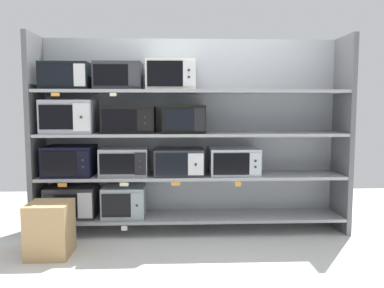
{
  "coord_description": "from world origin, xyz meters",
  "views": [
    {
      "loc": [
        -0.17,
        -3.98,
        1.3
      ],
      "look_at": [
        0.0,
        0.0,
        0.92
      ],
      "focal_mm": 36.37,
      "sensor_mm": 36.0,
      "label": 1
    }
  ],
  "objects_px": {
    "microwave_3": "(124,162)",
    "microwave_7": "(129,120)",
    "microwave_1": "(124,201)",
    "microwave_11": "(171,75)",
    "microwave_10": "(119,76)",
    "shipping_carton": "(50,229)",
    "microwave_5": "(234,161)",
    "microwave_8": "(184,119)",
    "microwave_0": "(72,201)",
    "microwave_9": "(67,76)",
    "microwave_2": "(70,161)",
    "microwave_6": "(70,117)",
    "microwave_4": "(179,162)"
  },
  "relations": [
    {
      "from": "microwave_6",
      "to": "microwave_10",
      "type": "relative_size",
      "value": 1.08
    },
    {
      "from": "microwave_2",
      "to": "microwave_9",
      "type": "relative_size",
      "value": 1.03
    },
    {
      "from": "microwave_1",
      "to": "microwave_3",
      "type": "height_order",
      "value": "microwave_3"
    },
    {
      "from": "microwave_7",
      "to": "microwave_11",
      "type": "xyz_separation_m",
      "value": [
        0.43,
        -0.0,
        0.45
      ]
    },
    {
      "from": "microwave_11",
      "to": "shipping_carton",
      "type": "height_order",
      "value": "microwave_11"
    },
    {
      "from": "microwave_5",
      "to": "microwave_0",
      "type": "bearing_deg",
      "value": 179.98
    },
    {
      "from": "microwave_1",
      "to": "microwave_8",
      "type": "relative_size",
      "value": 1.0
    },
    {
      "from": "microwave_0",
      "to": "microwave_9",
      "type": "distance_m",
      "value": 1.28
    },
    {
      "from": "microwave_6",
      "to": "microwave_7",
      "type": "height_order",
      "value": "microwave_6"
    },
    {
      "from": "microwave_0",
      "to": "microwave_10",
      "type": "xyz_separation_m",
      "value": [
        0.5,
        -0.0,
        1.28
      ]
    },
    {
      "from": "microwave_3",
      "to": "microwave_9",
      "type": "relative_size",
      "value": 1.03
    },
    {
      "from": "shipping_carton",
      "to": "microwave_5",
      "type": "bearing_deg",
      "value": 19.86
    },
    {
      "from": "microwave_5",
      "to": "microwave_9",
      "type": "relative_size",
      "value": 1.07
    },
    {
      "from": "microwave_1",
      "to": "microwave_2",
      "type": "distance_m",
      "value": 0.69
    },
    {
      "from": "microwave_3",
      "to": "microwave_6",
      "type": "distance_m",
      "value": 0.71
    },
    {
      "from": "microwave_5",
      "to": "microwave_7",
      "type": "distance_m",
      "value": 1.16
    },
    {
      "from": "microwave_1",
      "to": "microwave_11",
      "type": "xyz_separation_m",
      "value": [
        0.49,
        -0.0,
        1.29
      ]
    },
    {
      "from": "microwave_1",
      "to": "microwave_11",
      "type": "height_order",
      "value": "microwave_11"
    },
    {
      "from": "microwave_4",
      "to": "microwave_8",
      "type": "relative_size",
      "value": 1.16
    },
    {
      "from": "microwave_11",
      "to": "microwave_4",
      "type": "bearing_deg",
      "value": 0.07
    },
    {
      "from": "microwave_4",
      "to": "microwave_5",
      "type": "xyz_separation_m",
      "value": [
        0.57,
        -0.0,
        0.0
      ]
    },
    {
      "from": "microwave_0",
      "to": "microwave_10",
      "type": "height_order",
      "value": "microwave_10"
    },
    {
      "from": "microwave_8",
      "to": "microwave_3",
      "type": "bearing_deg",
      "value": -180.0
    },
    {
      "from": "microwave_2",
      "to": "microwave_7",
      "type": "distance_m",
      "value": 0.73
    },
    {
      "from": "microwave_4",
      "to": "microwave_7",
      "type": "relative_size",
      "value": 0.95
    },
    {
      "from": "microwave_0",
      "to": "microwave_3",
      "type": "bearing_deg",
      "value": -0.02
    },
    {
      "from": "microwave_6",
      "to": "microwave_1",
      "type": "bearing_deg",
      "value": -0.02
    },
    {
      "from": "microwave_3",
      "to": "microwave_7",
      "type": "height_order",
      "value": "microwave_7"
    },
    {
      "from": "microwave_7",
      "to": "microwave_11",
      "type": "relative_size",
      "value": 1.08
    },
    {
      "from": "microwave_8",
      "to": "microwave_11",
      "type": "xyz_separation_m",
      "value": [
        -0.13,
        -0.0,
        0.44
      ]
    },
    {
      "from": "microwave_1",
      "to": "microwave_8",
      "type": "xyz_separation_m",
      "value": [
        0.62,
        0.0,
        0.85
      ]
    },
    {
      "from": "microwave_5",
      "to": "microwave_10",
      "type": "xyz_separation_m",
      "value": [
        -1.17,
        0.0,
        0.87
      ]
    },
    {
      "from": "microwave_1",
      "to": "shipping_carton",
      "type": "distance_m",
      "value": 0.84
    },
    {
      "from": "microwave_4",
      "to": "microwave_9",
      "type": "height_order",
      "value": "microwave_9"
    },
    {
      "from": "microwave_9",
      "to": "microwave_2",
      "type": "bearing_deg",
      "value": -0.58
    },
    {
      "from": "microwave_1",
      "to": "microwave_3",
      "type": "bearing_deg",
      "value": 0.14
    },
    {
      "from": "microwave_6",
      "to": "microwave_3",
      "type": "bearing_deg",
      "value": -0.02
    },
    {
      "from": "microwave_9",
      "to": "microwave_1",
      "type": "bearing_deg",
      "value": 0.01
    },
    {
      "from": "microwave_9",
      "to": "microwave_8",
      "type": "bearing_deg",
      "value": 0.01
    },
    {
      "from": "microwave_3",
      "to": "microwave_4",
      "type": "xyz_separation_m",
      "value": [
        0.56,
        -0.0,
        -0.0
      ]
    },
    {
      "from": "microwave_10",
      "to": "microwave_7",
      "type": "bearing_deg",
      "value": -0.05
    },
    {
      "from": "microwave_8",
      "to": "microwave_6",
      "type": "bearing_deg",
      "value": 179.99
    },
    {
      "from": "microwave_5",
      "to": "microwave_2",
      "type": "bearing_deg",
      "value": 180.0
    },
    {
      "from": "microwave_2",
      "to": "microwave_3",
      "type": "distance_m",
      "value": 0.55
    },
    {
      "from": "microwave_1",
      "to": "shipping_carton",
      "type": "bearing_deg",
      "value": -132.57
    },
    {
      "from": "microwave_5",
      "to": "microwave_9",
      "type": "xyz_separation_m",
      "value": [
        -1.69,
        0.0,
        0.86
      ]
    },
    {
      "from": "microwave_5",
      "to": "microwave_8",
      "type": "height_order",
      "value": "microwave_8"
    },
    {
      "from": "microwave_7",
      "to": "microwave_9",
      "type": "distance_m",
      "value": 0.75
    },
    {
      "from": "microwave_0",
      "to": "microwave_11",
      "type": "height_order",
      "value": "microwave_11"
    },
    {
      "from": "microwave_1",
      "to": "microwave_5",
      "type": "xyz_separation_m",
      "value": [
        1.14,
        -0.0,
        0.41
      ]
    }
  ]
}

